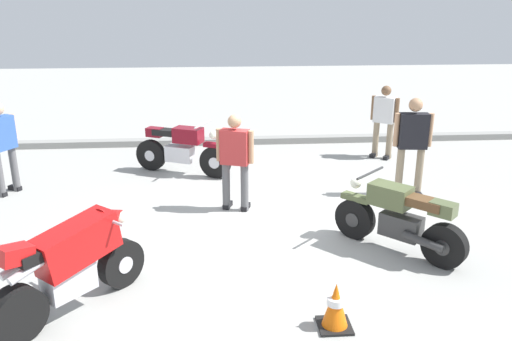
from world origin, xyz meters
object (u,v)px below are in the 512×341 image
object	(u,v)px
motorcycle_olive_vintage	(399,219)
motorcycle_red_sportbike	(72,263)
motorcycle_maroon_cruiser	(182,149)
person_in_red_shirt	(235,157)
person_in_white_shirt	(384,118)
traffic_cone	(335,306)
person_in_black_shirt	(412,140)
person_in_blue_shirt	(2,143)

from	to	relation	value
motorcycle_olive_vintage	motorcycle_red_sportbike	bearing A→B (deg)	61.19
motorcycle_maroon_cruiser	person_in_red_shirt	xyz separation A→B (m)	(1.00, -1.99, 0.40)
motorcycle_olive_vintage	person_in_white_shirt	xyz separation A→B (m)	(1.19, 4.51, 0.42)
motorcycle_olive_vintage	traffic_cone	distance (m)	2.12
motorcycle_red_sportbike	motorcycle_maroon_cruiser	distance (m)	4.90
motorcycle_maroon_cruiser	traffic_cone	xyz separation A→B (m)	(1.94, -5.37, -0.26)
person_in_white_shirt	person_in_black_shirt	bearing A→B (deg)	32.43
motorcycle_red_sportbike	motorcycle_olive_vintage	world-z (taller)	motorcycle_red_sportbike
traffic_cone	person_in_red_shirt	bearing A→B (deg)	105.49
person_in_white_shirt	motorcycle_maroon_cruiser	bearing A→B (deg)	-40.90
motorcycle_red_sportbike	motorcycle_maroon_cruiser	xyz separation A→B (m)	(0.92, 4.82, -0.07)
person_in_red_shirt	traffic_cone	distance (m)	3.58
motorcycle_red_sportbike	motorcycle_olive_vintage	bearing A→B (deg)	-33.87
person_in_blue_shirt	person_in_black_shirt	size ratio (longest dim) A/B	0.95
motorcycle_olive_vintage	person_in_white_shirt	bearing A→B (deg)	-58.95
motorcycle_olive_vintage	person_in_white_shirt	world-z (taller)	person_in_white_shirt
person_in_blue_shirt	motorcycle_olive_vintage	bearing A→B (deg)	-175.96
person_in_blue_shirt	person_in_black_shirt	xyz separation A→B (m)	(7.22, -0.63, 0.07)
motorcycle_olive_vintage	person_in_red_shirt	bearing A→B (deg)	8.10
person_in_red_shirt	person_in_white_shirt	bearing A→B (deg)	-30.97
person_in_white_shirt	traffic_cone	world-z (taller)	person_in_white_shirt
person_in_red_shirt	traffic_cone	xyz separation A→B (m)	(0.94, -3.39, -0.66)
motorcycle_maroon_cruiser	person_in_red_shirt	distance (m)	2.26
motorcycle_red_sportbike	traffic_cone	size ratio (longest dim) A/B	3.02
motorcycle_olive_vintage	motorcycle_maroon_cruiser	size ratio (longest dim) A/B	0.77
person_in_red_shirt	traffic_cone	bearing A→B (deg)	-145.14
motorcycle_olive_vintage	person_in_black_shirt	bearing A→B (deg)	-67.74
motorcycle_maroon_cruiser	person_in_white_shirt	size ratio (longest dim) A/B	1.22
motorcycle_maroon_cruiser	motorcycle_olive_vintage	bearing A→B (deg)	-24.76
person_in_red_shirt	traffic_cone	size ratio (longest dim) A/B	3.08
motorcycle_olive_vintage	person_in_red_shirt	world-z (taller)	person_in_red_shirt
person_in_white_shirt	person_in_blue_shirt	size ratio (longest dim) A/B	0.96
person_in_black_shirt	motorcycle_red_sportbike	bearing A→B (deg)	-51.19
motorcycle_red_sportbike	motorcycle_maroon_cruiser	size ratio (longest dim) A/B	0.82
motorcycle_maroon_cruiser	person_in_blue_shirt	bearing A→B (deg)	-139.37
motorcycle_red_sportbike	person_in_blue_shirt	world-z (taller)	person_in_blue_shirt
person_in_blue_shirt	person_in_black_shirt	bearing A→B (deg)	-157.07
person_in_black_shirt	traffic_cone	world-z (taller)	person_in_black_shirt
motorcycle_red_sportbike	person_in_black_shirt	bearing A→B (deg)	-16.24
motorcycle_red_sportbike	person_in_black_shirt	world-z (taller)	person_in_black_shirt
motorcycle_olive_vintage	traffic_cone	world-z (taller)	motorcycle_olive_vintage
motorcycle_red_sportbike	person_in_white_shirt	bearing A→B (deg)	-2.50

